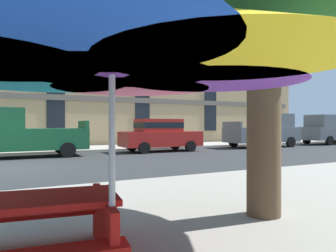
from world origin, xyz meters
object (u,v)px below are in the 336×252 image
at_px(pickup_gray, 265,131).
at_px(picnic_table, 21,228).
at_px(patio_umbrella, 112,53).
at_px(pickup_green_midblock, 22,135).
at_px(pickup_gray_midblock, 330,131).
at_px(sedan_red, 160,134).

distance_m(pickup_gray, picnic_table, 19.32).
distance_m(patio_umbrella, picnic_table, 1.87).
relative_size(pickup_green_midblock, pickup_gray, 1.00).
xyz_separation_m(pickup_gray_midblock, picnic_table, (-21.61, -12.14, -0.54)).
height_order(sedan_red, patio_umbrella, patio_umbrella).
height_order(pickup_gray_midblock, picnic_table, pickup_gray_midblock).
relative_size(pickup_green_midblock, picnic_table, 2.56).
xyz_separation_m(patio_umbrella, picnic_table, (-0.72, 0.56, -1.63)).
bearing_deg(pickup_gray, pickup_gray_midblock, 0.00).
bearing_deg(pickup_gray, sedan_red, -180.00).
distance_m(pickup_gray_midblock, picnic_table, 24.79).
distance_m(sedan_red, picnic_table, 14.20).
bearing_deg(patio_umbrella, sedan_red, 62.46).
distance_m(pickup_green_midblock, picnic_table, 12.16).
bearing_deg(pickup_green_midblock, sedan_red, -0.00).
bearing_deg(picnic_table, pickup_gray, 38.94).
bearing_deg(pickup_gray, picnic_table, -141.06).
xyz_separation_m(pickup_gray, patio_umbrella, (-14.30, -12.70, 1.09)).
relative_size(pickup_gray_midblock, patio_umbrella, 1.24).
bearing_deg(pickup_gray_midblock, pickup_green_midblock, 180.00).
bearing_deg(picnic_table, pickup_gray_midblock, 29.33).
distance_m(sedan_red, pickup_gray, 7.68).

